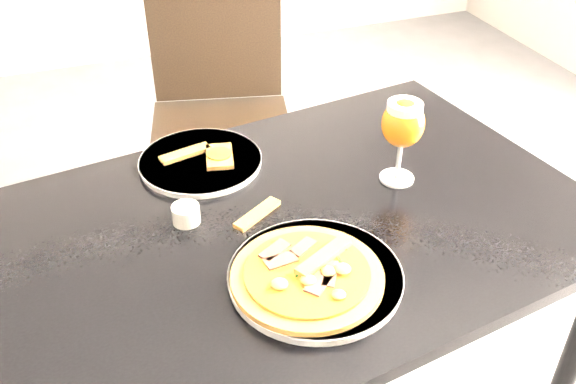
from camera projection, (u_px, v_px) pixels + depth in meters
name	position (u px, v px, depth m)	size (l,w,h in m)	color
dining_table	(297.00, 252.00, 1.35)	(1.30, 0.96, 0.75)	black
chair_far	(220.00, 111.00, 2.11)	(0.55, 0.55, 0.98)	black
plate_main	(315.00, 277.00, 1.14)	(0.31, 0.31, 0.02)	silver
pizza	(307.00, 275.00, 1.12)	(0.27, 0.27, 0.03)	#A05326
plate_second	(201.00, 162.00, 1.45)	(0.27, 0.27, 0.01)	silver
crust_scraps	(208.00, 155.00, 1.45)	(0.17, 0.12, 0.01)	#A05326
loose_crust	(257.00, 214.00, 1.30)	(0.12, 0.03, 0.01)	#A05326
sauce_cup	(186.00, 213.00, 1.27)	(0.06, 0.06, 0.04)	beige
beer_glass	(403.00, 124.00, 1.33)	(0.09, 0.09, 0.19)	silver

